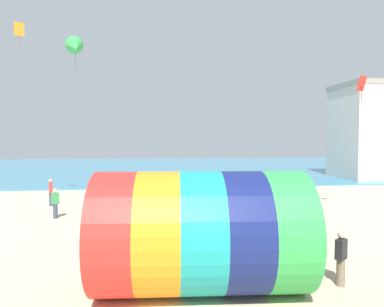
{
  "coord_description": "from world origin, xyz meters",
  "views": [
    {
      "loc": [
        -2.09,
        -9.28,
        4.33
      ],
      "look_at": [
        -0.81,
        2.09,
        3.78
      ],
      "focal_mm": 32.0,
      "sensor_mm": 36.0,
      "label": 1
    }
  ],
  "objects": [
    {
      "name": "ground_plane",
      "position": [
        0.0,
        0.0,
        0.0
      ],
      "size": [
        120.0,
        120.0,
        0.0
      ],
      "primitive_type": "plane",
      "color": "#CCBA8C"
    },
    {
      "name": "sea",
      "position": [
        0.0,
        39.31,
        0.05
      ],
      "size": [
        120.0,
        40.0,
        0.1
      ],
      "primitive_type": "cube",
      "color": "teal",
      "rests_on": "ground"
    },
    {
      "name": "giant_inflatable_tube",
      "position": [
        -0.78,
        0.09,
        1.69
      ],
      "size": [
        5.98,
        3.71,
        3.38
      ],
      "color": "red",
      "rests_on": "ground"
    },
    {
      "name": "kite_handler",
      "position": [
        3.31,
        -0.06,
        0.82
      ],
      "size": [
        0.42,
        0.39,
        1.61
      ],
      "color": "#726651",
      "rests_on": "ground"
    },
    {
      "name": "kite_red_diamond",
      "position": [
        9.07,
        8.11,
        7.19
      ],
      "size": [
        0.62,
        0.46,
        1.37
      ],
      "color": "red"
    },
    {
      "name": "kite_orange_diamond",
      "position": [
        -10.38,
        13.43,
        11.04
      ],
      "size": [
        0.52,
        0.35,
        1.41
      ],
      "color": "orange"
    },
    {
      "name": "kite_green_delta",
      "position": [
        -7.27,
        14.65,
        10.36
      ],
      "size": [
        1.66,
        1.91,
        2.44
      ],
      "color": "green"
    },
    {
      "name": "bystander_near_water",
      "position": [
        -7.31,
        9.46,
        0.81
      ],
      "size": [
        0.42,
        0.37,
        1.6
      ],
      "color": "#383D56",
      "rests_on": "ground"
    },
    {
      "name": "bystander_mid_beach",
      "position": [
        -8.53,
        12.94,
        0.87
      ],
      "size": [
        0.3,
        0.4,
        1.7
      ],
      "color": "#383D56",
      "rests_on": "ground"
    }
  ]
}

